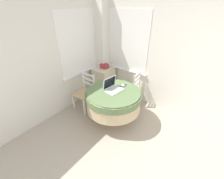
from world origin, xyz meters
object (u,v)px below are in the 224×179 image
dining_chair_near_back_window (85,92)px  corner_cabinet (104,81)px  round_dining_table (113,99)px  computer_mouse (123,85)px  storage_box (104,66)px  dining_chair_near_right_window (131,88)px  cell_phone (126,85)px  laptop (113,88)px

dining_chair_near_back_window → corner_cabinet: (0.82, 0.10, -0.05)m
round_dining_table → corner_cabinet: bearing=49.2°
round_dining_table → dining_chair_near_back_window: dining_chair_near_back_window is taller
computer_mouse → storage_box: storage_box is taller
dining_chair_near_right_window → computer_mouse: bearing=-169.0°
cell_phone → storage_box: bearing=63.9°
dining_chair_near_right_window → corner_cabinet: (-0.03, 0.87, -0.05)m
dining_chair_near_back_window → storage_box: size_ratio=4.81×
computer_mouse → corner_cabinet: bearing=61.0°
laptop → corner_cabinet: 1.28m
dining_chair_near_right_window → cell_phone: bearing=-163.9°
dining_chair_near_back_window → storage_box: dining_chair_near_back_window is taller
cell_phone → dining_chair_near_right_window: bearing=16.1°
computer_mouse → dining_chair_near_back_window: dining_chair_near_back_window is taller
round_dining_table → corner_cabinet: (0.82, 0.95, -0.21)m
corner_cabinet → dining_chair_near_back_window: bearing=-173.1°
cell_phone → dining_chair_near_back_window: dining_chair_near_back_window is taller
dining_chair_near_right_window → storage_box: 0.94m
cell_phone → dining_chair_near_right_window: dining_chair_near_right_window is taller
laptop → corner_cabinet: (0.79, 0.90, -0.44)m
computer_mouse → cell_phone: size_ratio=0.91×
laptop → cell_phone: bearing=-19.0°
laptop → cell_phone: (0.32, -0.11, -0.05)m
dining_chair_near_back_window → computer_mouse: bearing=-73.0°
laptop → corner_cabinet: size_ratio=0.49×
computer_mouse → storage_box: size_ratio=0.56×
storage_box → dining_chair_near_right_window: bearing=-89.8°
round_dining_table → computer_mouse: (0.28, -0.03, 0.20)m
cell_phone → dining_chair_near_back_window: bearing=111.0°
round_dining_table → storage_box: storage_box is taller
round_dining_table → dining_chair_near_back_window: bearing=89.5°
round_dining_table → laptop: 0.24m
dining_chair_near_right_window → corner_cabinet: dining_chair_near_right_window is taller
dining_chair_near_back_window → dining_chair_near_right_window: 1.15m
laptop → round_dining_table: bearing=-128.1°
dining_chair_near_back_window → cell_phone: bearing=-69.0°
dining_chair_near_right_window → corner_cabinet: 0.88m
round_dining_table → dining_chair_near_right_window: size_ratio=1.28×
dining_chair_near_right_window → dining_chair_near_back_window: bearing=137.4°
laptop → computer_mouse: 0.26m
laptop → dining_chair_near_back_window: (-0.03, 0.81, -0.39)m
laptop → dining_chair_near_right_window: (0.81, 0.03, -0.39)m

